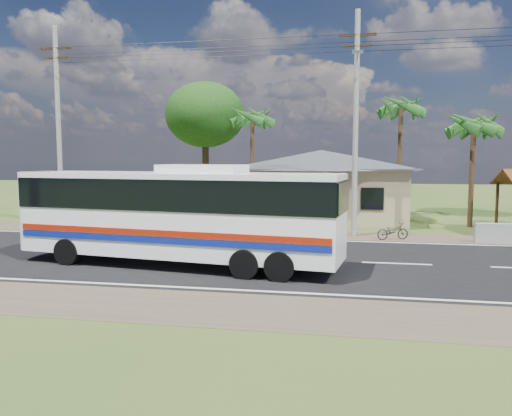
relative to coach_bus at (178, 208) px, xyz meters
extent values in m
plane|color=#344E1B|center=(3.30, 1.75, -2.10)|extent=(120.00, 120.00, 0.00)
cube|color=black|center=(3.30, 1.75, -2.09)|extent=(120.00, 10.00, 0.02)
cube|color=brown|center=(3.30, 8.25, -2.09)|extent=(120.00, 3.00, 0.01)
cube|color=brown|center=(3.30, -4.75, -2.09)|extent=(120.00, 3.00, 0.01)
cube|color=silver|center=(3.30, 6.45, -2.07)|extent=(120.00, 0.15, 0.01)
cube|color=silver|center=(3.30, -2.95, -2.07)|extent=(120.00, 0.15, 0.01)
cube|color=silver|center=(3.30, 1.75, -2.07)|extent=(120.00, 0.15, 0.01)
cube|color=tan|center=(4.30, 14.75, -0.50)|extent=(10.00, 8.00, 3.20)
cube|color=#4C4F54|center=(4.30, 14.75, 1.15)|extent=(10.60, 8.60, 0.10)
pyramid|color=#4C4F54|center=(4.30, 14.75, 2.30)|extent=(12.40, 10.00, 1.20)
cube|color=black|center=(1.30, 10.73, -0.40)|extent=(1.20, 0.08, 1.20)
cube|color=black|center=(4.30, 10.73, -0.40)|extent=(1.20, 0.08, 1.20)
cube|color=black|center=(7.30, 10.73, -0.40)|extent=(1.20, 0.08, 1.20)
cylinder|color=#352313|center=(14.00, 12.05, -0.80)|extent=(0.16, 0.16, 2.60)
cylinder|color=#9E9E99|center=(-9.70, 8.25, 3.40)|extent=(0.26, 0.26, 11.00)
cube|color=#352313|center=(-9.70, 8.25, 7.70)|extent=(1.80, 0.12, 0.12)
cube|color=#352313|center=(-9.70, 8.25, 7.20)|extent=(1.40, 0.10, 0.10)
cylinder|color=#9E9E99|center=(6.30, 8.25, 3.40)|extent=(0.26, 0.26, 11.00)
cube|color=#352313|center=(6.30, 8.25, 7.70)|extent=(1.80, 0.12, 0.12)
cube|color=#352313|center=(6.30, 8.25, 7.20)|extent=(1.40, 0.10, 0.10)
cylinder|color=gray|center=(6.30, 7.25, 6.50)|extent=(0.08, 2.00, 0.08)
cube|color=gray|center=(6.30, 6.25, 6.50)|extent=(0.50, 0.18, 0.12)
cylinder|color=black|center=(-1.70, 8.25, 7.50)|extent=(16.00, 0.02, 0.02)
cylinder|color=#47301E|center=(12.80, 12.75, 0.90)|extent=(0.28, 0.28, 6.00)
cylinder|color=#47301E|center=(9.30, 17.25, 1.65)|extent=(0.28, 0.28, 7.50)
cylinder|color=#47301E|center=(-0.70, 17.75, 1.40)|extent=(0.28, 0.28, 7.00)
cylinder|color=#47301E|center=(-4.70, 19.75, 0.88)|extent=(0.50, 0.50, 5.95)
ellipsoid|color=#10370F|center=(-4.70, 19.75, 5.05)|extent=(6.00, 6.00, 4.92)
cube|color=white|center=(-0.01, 0.00, -0.19)|extent=(11.95, 3.97, 2.93)
cube|color=black|center=(-0.01, 0.00, 0.54)|extent=(12.00, 4.03, 1.08)
cube|color=black|center=(-5.82, 0.78, 0.20)|extent=(0.41, 2.24, 1.76)
cube|color=maroon|center=(-0.17, -1.23, -0.73)|extent=(11.44, 1.56, 0.22)
cube|color=navy|center=(-0.17, -1.23, -0.97)|extent=(11.44, 1.56, 0.22)
cube|color=white|center=(0.96, -0.13, 1.42)|extent=(3.11, 1.94, 0.29)
cylinder|color=black|center=(-4.03, -0.60, -1.61)|extent=(1.01, 0.47, 0.98)
cylinder|color=black|center=(-3.73, 1.63, -1.61)|extent=(1.01, 0.47, 0.98)
cylinder|color=black|center=(2.75, -1.50, -1.61)|extent=(1.01, 0.47, 0.98)
cylinder|color=black|center=(3.05, 0.73, -1.61)|extent=(1.01, 0.47, 0.98)
cylinder|color=black|center=(3.92, -1.65, -1.61)|extent=(1.01, 0.47, 0.98)
cylinder|color=black|center=(4.21, 0.57, -1.61)|extent=(1.01, 0.47, 0.98)
imported|color=black|center=(8.12, 7.39, -1.68)|extent=(1.67, 1.11, 0.83)
camera|label=1|loc=(5.98, -16.95, 1.79)|focal=35.00mm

